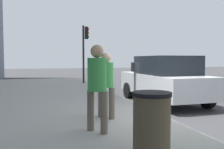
# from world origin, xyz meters

# --- Properties ---
(ground_plane) EXTENTS (80.00, 80.00, 0.00)m
(ground_plane) POSITION_xyz_m (0.00, 0.00, 0.00)
(ground_plane) COLOR #38383A
(ground_plane) RESTS_ON ground
(sidewalk_slab) EXTENTS (28.00, 6.00, 0.15)m
(sidewalk_slab) POSITION_xyz_m (0.00, 3.00, 0.07)
(sidewalk_slab) COLOR #A8A59E
(sidewalk_slab) RESTS_ON ground_plane
(parking_meter) EXTENTS (0.36, 0.12, 1.41)m
(parking_meter) POSITION_xyz_m (0.49, 0.60, 1.17)
(parking_meter) COLOR gray
(parking_meter) RESTS_ON sidewalk_slab
(pedestrian_at_meter) EXTENTS (0.45, 0.36, 1.67)m
(pedestrian_at_meter) POSITION_xyz_m (0.10, 1.54, 1.12)
(pedestrian_at_meter) COLOR #726656
(pedestrian_at_meter) RESTS_ON sidewalk_slab
(pedestrian_bystander) EXTENTS (0.48, 0.39, 1.79)m
(pedestrian_bystander) POSITION_xyz_m (-1.03, 2.04, 1.21)
(pedestrian_bystander) COLOR #726656
(pedestrian_bystander) RESTS_ON sidewalk_slab
(parked_sedan_near) EXTENTS (4.44, 2.04, 1.77)m
(parked_sedan_near) POSITION_xyz_m (2.44, -1.35, 0.89)
(parked_sedan_near) COLOR silver
(parked_sedan_near) RESTS_ON ground_plane
(traffic_signal) EXTENTS (0.24, 0.44, 3.60)m
(traffic_signal) POSITION_xyz_m (9.51, 0.40, 2.58)
(traffic_signal) COLOR black
(traffic_signal) RESTS_ON sidewalk_slab
(trash_bin) EXTENTS (0.59, 0.59, 1.01)m
(trash_bin) POSITION_xyz_m (-2.60, 1.56, 0.66)
(trash_bin) COLOR brown
(trash_bin) RESTS_ON sidewalk_slab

